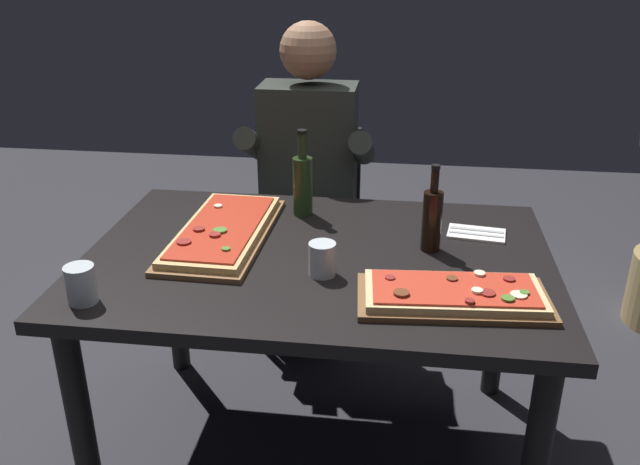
% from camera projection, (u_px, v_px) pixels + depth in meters
% --- Properties ---
extents(ground_plane, '(6.40, 6.40, 0.00)m').
position_uv_depth(ground_plane, '(318.00, 446.00, 2.31)').
color(ground_plane, '#2D2D33').
extents(dining_table, '(1.40, 0.96, 0.74)m').
position_uv_depth(dining_table, '(318.00, 282.00, 2.04)').
color(dining_table, black).
rests_on(dining_table, ground_plane).
extents(pizza_rectangular_front, '(0.52, 0.27, 0.05)m').
position_uv_depth(pizza_rectangular_front, '(454.00, 295.00, 1.74)').
color(pizza_rectangular_front, brown).
rests_on(pizza_rectangular_front, dining_table).
extents(pizza_rectangular_left, '(0.29, 0.61, 0.05)m').
position_uv_depth(pizza_rectangular_left, '(223.00, 231.00, 2.11)').
color(pizza_rectangular_left, brown).
rests_on(pizza_rectangular_left, dining_table).
extents(wine_bottle_dark, '(0.07, 0.07, 0.30)m').
position_uv_depth(wine_bottle_dark, '(303.00, 183.00, 2.25)').
color(wine_bottle_dark, '#233819').
rests_on(wine_bottle_dark, dining_table).
extents(oil_bottle_amber, '(0.06, 0.06, 0.27)m').
position_uv_depth(oil_bottle_amber, '(432.00, 218.00, 1.99)').
color(oil_bottle_amber, black).
rests_on(oil_bottle_amber, dining_table).
extents(tumbler_near_camera, '(0.08, 0.08, 0.10)m').
position_uv_depth(tumbler_near_camera, '(322.00, 261.00, 1.87)').
color(tumbler_near_camera, silver).
rests_on(tumbler_near_camera, dining_table).
extents(tumbler_far_side, '(0.08, 0.08, 0.10)m').
position_uv_depth(tumbler_far_side, '(81.00, 287.00, 1.73)').
color(tumbler_far_side, silver).
rests_on(tumbler_far_side, dining_table).
extents(napkin_cutlery_set, '(0.19, 0.13, 0.01)m').
position_uv_depth(napkin_cutlery_set, '(476.00, 233.00, 2.14)').
color(napkin_cutlery_set, white).
rests_on(napkin_cutlery_set, dining_table).
extents(diner_chair, '(0.44, 0.44, 0.87)m').
position_uv_depth(diner_chair, '(312.00, 220.00, 2.90)').
color(diner_chair, black).
rests_on(diner_chair, ground_plane).
extents(seated_diner, '(0.53, 0.41, 1.33)m').
position_uv_depth(seated_diner, '(307.00, 173.00, 2.69)').
color(seated_diner, '#23232D').
rests_on(seated_diner, ground_plane).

